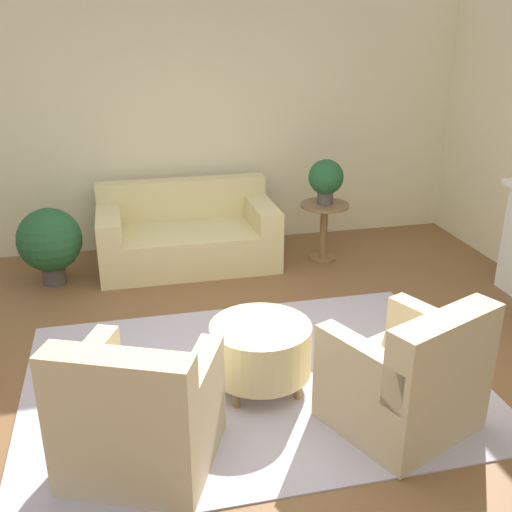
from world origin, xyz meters
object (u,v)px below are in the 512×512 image
Objects in this scene: armchair_left at (138,417)px; potted_plant_on_side_table at (326,178)px; ottoman_table at (260,348)px; armchair_right at (408,380)px; couch at (187,236)px; potted_plant_floor at (50,241)px; side_table at (324,222)px.

potted_plant_on_side_table is at bearing 53.66° from armchair_left.
armchair_right is at bearing -39.12° from ottoman_table.
armchair_right is (1.01, -3.09, 0.04)m from couch.
couch is 3.16m from armchair_left.
ottoman_table is at bearing -119.10° from potted_plant_on_side_table.
potted_plant_floor is at bearing 103.92° from armchair_left.
side_table is (1.44, -0.25, 0.13)m from couch.
ottoman_table is at bearing 36.65° from armchair_left.
ottoman_table is at bearing -119.10° from side_table.
potted_plant_floor is at bearing -169.88° from couch.
potted_plant_on_side_table is (-0.00, 0.00, 0.48)m from side_table.
side_table is 1.33× the size of potted_plant_on_side_table.
ottoman_table is at bearing 140.88° from armchair_right.
potted_plant_on_side_table is at bearing -0.11° from potted_plant_floor.
side_table is at bearing -9.79° from couch.
side_table is 0.48m from potted_plant_on_side_table.
couch is 2.56× the size of ottoman_table.
potted_plant_floor is (-2.80, 0.01, 0.01)m from side_table.
potted_plant_floor reaches higher than ottoman_table.
armchair_right is 1.36× the size of potted_plant_floor.
armchair_right is at bearing -98.56° from side_table.
armchair_right is 1.66× the size of side_table.
armchair_left reaches higher than ottoman_table.
potted_plant_on_side_table reaches higher than potted_plant_floor.
potted_plant_on_side_table is at bearing -9.79° from couch.
side_table is at bearing 53.66° from armchair_left.
potted_plant_floor is at bearing 179.89° from potted_plant_on_side_table.
couch is 1.75× the size of armchair_left.
couch reaches higher than ottoman_table.
potted_plant_on_side_table is (1.44, -0.25, 0.60)m from couch.
potted_plant_floor is (-2.80, 0.01, -0.46)m from potted_plant_on_side_table.
potted_plant_floor is at bearing 179.89° from side_table.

